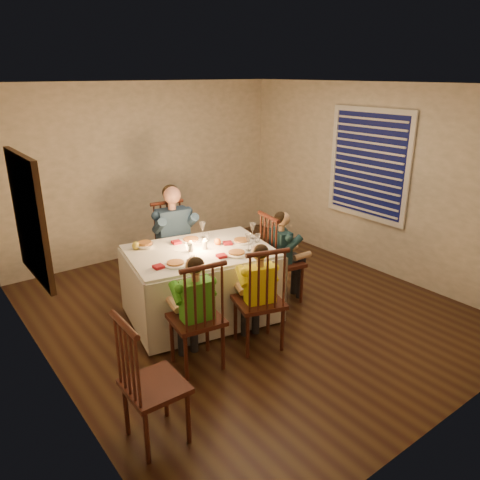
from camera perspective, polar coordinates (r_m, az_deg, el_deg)
ground at (r=5.74m, az=0.82°, el=-8.44°), size 5.00×5.00×0.00m
wall_left at (r=4.32m, az=-23.39°, el=-1.08°), size 0.02×5.00×2.60m
wall_right at (r=6.83m, az=16.06°, el=7.08°), size 0.02×5.00×2.60m
wall_back at (r=7.33m, az=-11.35°, el=8.29°), size 4.50×0.02×2.60m
ceiling at (r=5.06m, az=0.97°, el=18.48°), size 5.00×5.00×0.00m
dining_table at (r=5.35m, az=-4.84°, el=-3.61°), size 1.80×1.44×0.81m
chair_adult at (r=6.37m, az=-7.74°, el=-5.61°), size 0.53×0.51×1.14m
chair_near_left at (r=4.79m, az=-5.15°, el=-14.87°), size 0.53×0.51×1.14m
chair_near_right at (r=5.07m, az=2.22°, el=-12.62°), size 0.58×0.56×1.14m
chair_end at (r=6.01m, az=4.96°, el=-7.17°), size 0.52×0.54×1.14m
chair_extra at (r=4.06m, az=-9.89°, el=-22.62°), size 0.44×0.46×1.10m
adult at (r=6.37m, az=-7.74°, el=-5.61°), size 0.59×0.56×1.38m
child_green at (r=4.79m, az=-5.15°, el=-14.87°), size 0.45×0.42×1.15m
child_yellow at (r=5.07m, az=2.22°, el=-12.62°), size 0.48×0.46×1.14m
child_teal at (r=6.01m, az=4.96°, el=-7.17°), size 0.43×0.46×1.16m
setting_adult at (r=5.54m, az=-5.99°, el=-0.03°), size 0.30×0.30×0.02m
setting_green at (r=4.88m, az=-7.87°, el=-2.93°), size 0.30×0.30×0.02m
setting_yellow at (r=5.11m, az=-0.42°, el=-1.67°), size 0.30×0.30×0.02m
setting_teal at (r=5.48m, az=0.19°, el=-0.15°), size 0.30×0.30×0.02m
candle_left at (r=5.20m, az=-6.02°, el=-0.88°), size 0.06×0.06×0.10m
candle_right at (r=5.26m, az=-4.29°, el=-0.60°), size 0.06×0.06×0.10m
squash at (r=5.37m, az=-12.57°, el=-0.66°), size 0.09×0.09×0.09m
orange_fruit at (r=5.38m, az=-2.73°, el=-0.22°), size 0.08×0.08×0.08m
serving_bowl at (r=5.40m, az=-11.50°, el=-0.68°), size 0.28×0.28×0.05m
wall_mirror at (r=4.54m, az=-24.30°, el=2.46°), size 0.06×0.95×1.15m
window_blinds at (r=6.82m, az=15.32°, el=8.84°), size 0.07×1.34×1.54m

